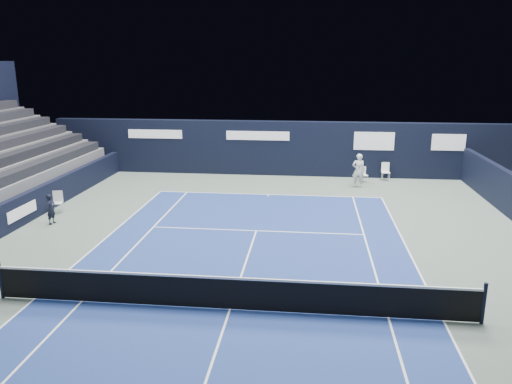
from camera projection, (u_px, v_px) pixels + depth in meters
The scene contains 11 objects.
ground at pixel (240, 278), 15.13m from camera, with size 48.00×48.00×0.00m, color #505F55.
court_surface at pixel (230, 310), 13.21m from camera, with size 10.97×23.77×0.01m, color navy.
folding_chair_back_a at pixel (363, 173), 27.08m from camera, with size 0.48×0.47×0.86m.
folding_chair_back_b at pixel (386, 170), 27.55m from camera, with size 0.45×0.44×0.98m.
line_judge_chair at pixel (58, 200), 21.64m from camera, with size 0.50×0.49×0.94m.
line_judge at pixel (51, 209), 20.08m from camera, with size 0.45×0.30×1.24m, color black.
court_markings at pixel (230, 309), 13.21m from camera, with size 11.03×23.83×0.00m.
tennis_net at pixel (230, 292), 13.08m from camera, with size 12.90×0.10×1.10m.
back_sponsor_wall at pixel (276, 148), 28.68m from camera, with size 26.00×0.63×3.10m.
side_barrier_left at pixel (18, 211), 19.81m from camera, with size 0.33×22.00×1.20m.
tennis_player at pixel (358, 170), 25.95m from camera, with size 0.65×0.83×1.77m.
Camera 1 is at (2.01, -11.84, 6.37)m, focal length 35.00 mm.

